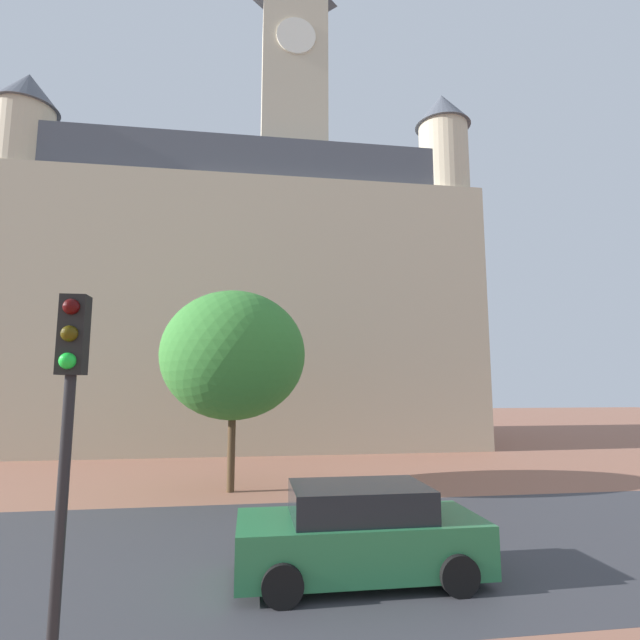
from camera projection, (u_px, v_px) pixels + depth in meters
ground_plane at (311, 538)px, 10.57m from camera, size 120.00×120.00×0.00m
street_asphalt_strip at (315, 547)px, 9.93m from camera, size 120.00×7.87×0.00m
landmark_building at (249, 298)px, 30.70m from camera, size 25.87×14.27×33.19m
car_green at (359, 533)px, 8.41m from camera, size 4.23×2.06×1.56m
traffic_light_pole at (68, 410)px, 5.31m from camera, size 0.28×0.34×4.31m
tree_curb_far at (234, 355)px, 15.74m from camera, size 4.65×4.65×6.40m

